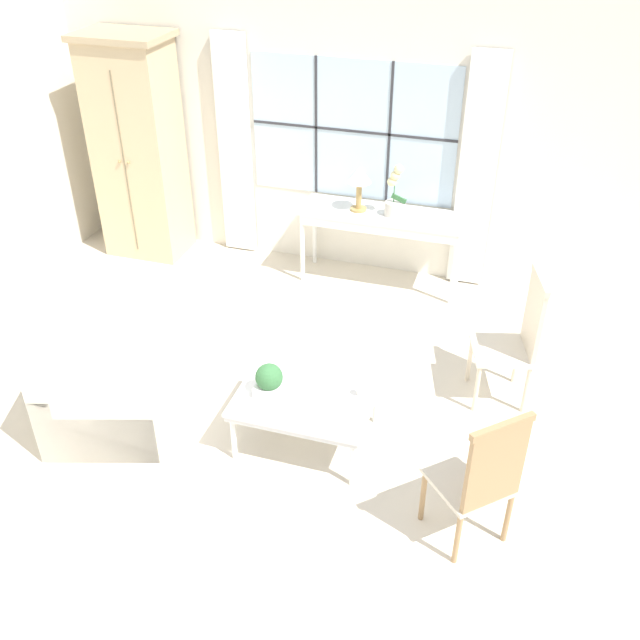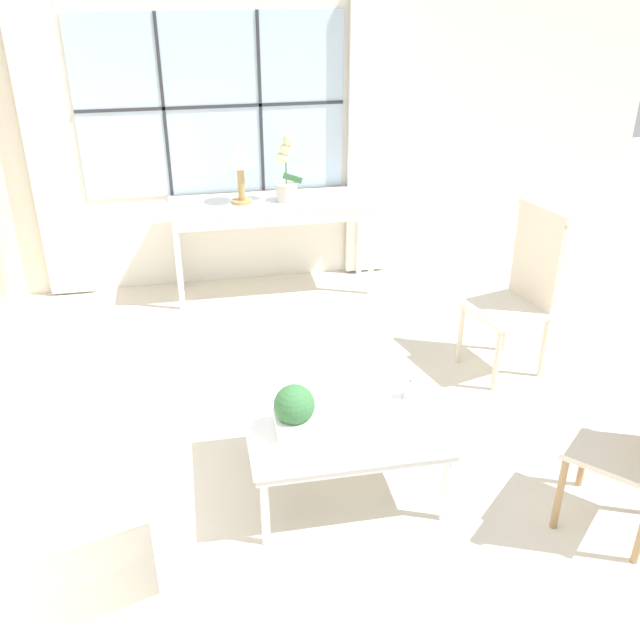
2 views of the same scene
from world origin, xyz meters
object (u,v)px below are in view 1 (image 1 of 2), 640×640
object	(u,v)px
armoire	(138,149)
accent_chair_wooden	(482,475)
potted_orchid	(394,196)
coffee_table	(307,398)
potted_plant_small	(269,380)
side_chair_wooden	(518,334)
armchair_upholstered	(107,389)
console_table	(382,220)
table_lamp	(359,178)
pillar_candle	(361,391)

from	to	relation	value
armoire	accent_chair_wooden	bearing A→B (deg)	-37.62
potted_orchid	coffee_table	distance (m)	2.48
potted_plant_small	side_chair_wooden	bearing A→B (deg)	32.48
armchair_upholstered	side_chair_wooden	bearing A→B (deg)	22.12
accent_chair_wooden	potted_plant_small	size ratio (longest dim) A/B	4.32
console_table	coffee_table	bearing A→B (deg)	-89.38
console_table	accent_chair_wooden	size ratio (longest dim) A/B	1.49
armoire	armchair_upholstered	xyz separation A→B (m)	(1.08, -2.63, -0.87)
console_table	table_lamp	xyz separation A→B (m)	(-0.24, -0.02, 0.41)
armoire	potted_orchid	xyz separation A→B (m)	(2.68, -0.00, -0.18)
armoire	side_chair_wooden	distance (m)	4.28
coffee_table	potted_plant_small	world-z (taller)	potted_plant_small
accent_chair_wooden	armoire	bearing A→B (deg)	142.38
armchair_upholstered	side_chair_wooden	world-z (taller)	side_chair_wooden
console_table	table_lamp	size ratio (longest dim) A/B	3.54
armchair_upholstered	armoire	bearing A→B (deg)	112.27
coffee_table	console_table	bearing A→B (deg)	90.62
console_table	table_lamp	distance (m)	0.48
armoire	table_lamp	bearing A→B (deg)	0.25
table_lamp	pillar_candle	bearing A→B (deg)	-74.74
coffee_table	pillar_candle	distance (m)	0.40
potted_plant_small	console_table	bearing A→B (deg)	84.87
potted_plant_small	coffee_table	bearing A→B (deg)	17.13
console_table	potted_plant_small	bearing A→B (deg)	-95.13
coffee_table	pillar_candle	world-z (taller)	pillar_candle
console_table	table_lamp	world-z (taller)	table_lamp
console_table	armoire	bearing A→B (deg)	-179.27
armchair_upholstered	side_chair_wooden	size ratio (longest dim) A/B	1.09
table_lamp	armchair_upholstered	xyz separation A→B (m)	(-1.26, -2.64, -0.83)
armchair_upholstered	accent_chair_wooden	distance (m)	2.86
side_chair_wooden	pillar_candle	bearing A→B (deg)	-139.03
coffee_table	accent_chair_wooden	bearing A→B (deg)	-24.41
accent_chair_wooden	potted_plant_small	bearing A→B (deg)	161.78
side_chair_wooden	coffee_table	bearing A→B (deg)	-145.14
potted_orchid	potted_plant_small	distance (m)	2.54
armoire	side_chair_wooden	world-z (taller)	armoire
armchair_upholstered	potted_plant_small	size ratio (longest dim) A/B	4.88
table_lamp	coffee_table	distance (m)	2.54
table_lamp	potted_orchid	xyz separation A→B (m)	(0.34, -0.01, -0.14)
potted_orchid	console_table	bearing A→B (deg)	162.87
armoire	coffee_table	xyz separation A→B (m)	(2.60, -2.41, -0.75)
armoire	coffee_table	size ratio (longest dim) A/B	2.33
potted_plant_small	pillar_candle	xyz separation A→B (m)	(0.63, 0.17, -0.07)
pillar_candle	coffee_table	bearing A→B (deg)	-166.88
accent_chair_wooden	pillar_candle	bearing A→B (deg)	143.68
armoire	potted_plant_small	bearing A→B (deg)	-46.70
side_chair_wooden	accent_chair_wooden	xyz separation A→B (m)	(-0.09, -1.55, -0.02)
armoire	coffee_table	bearing A→B (deg)	-42.86
potted_plant_small	armoire	bearing A→B (deg)	133.30
accent_chair_wooden	side_chair_wooden	bearing A→B (deg)	86.51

